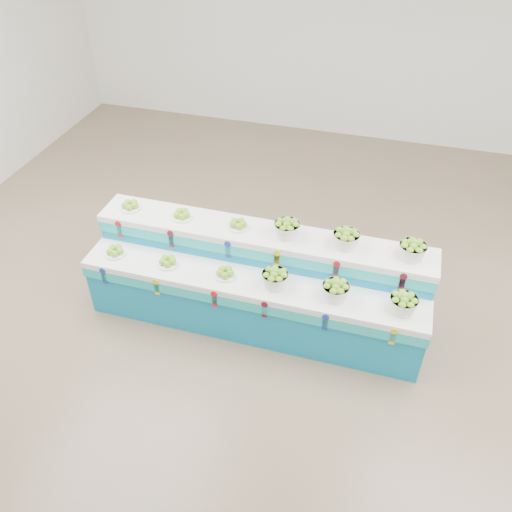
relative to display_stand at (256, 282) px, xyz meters
The scene contains 15 objects.
ground 0.68m from the display_stand, 23.85° to the right, with size 10.00×10.00×0.00m, color brown.
back_wall 5.06m from the display_stand, 85.06° to the left, with size 10.00×10.00×0.00m, color silver.
display_stand is the anchor object (origin of this frame).
plate_lower_left 1.55m from the display_stand, behind, with size 0.22×0.22×0.10m, color white.
plate_lower_mid 0.96m from the display_stand, 166.40° to the right, with size 0.22×0.22×0.10m, color white.
plate_lower_right 0.43m from the display_stand, 139.80° to the right, with size 0.22×0.22×0.10m, color white.
basket_lower_left 0.47m from the display_stand, 40.77° to the right, with size 0.27×0.27×0.21m, color silver, non-canonical shape.
basket_lower_mid 0.95m from the display_stand, 14.86° to the right, with size 0.27×0.27×0.21m, color silver, non-canonical shape.
basket_lower_right 1.56m from the display_stand, ahead, with size 0.27×0.27×0.21m, color silver, non-canonical shape.
plate_upper_left 1.62m from the display_stand, behind, with size 0.22×0.22×0.10m, color white.
plate_upper_mid 1.08m from the display_stand, 165.58° to the left, with size 0.22×0.22×0.10m, color white.
plate_upper_right 0.66m from the display_stand, 138.98° to the left, with size 0.22×0.22×0.10m, color white.
basket_upper_left 0.70m from the display_stand, 39.94° to the left, with size 0.27×0.27×0.21m, color silver, non-canonical shape.
basket_upper_mid 1.09m from the display_stand, 14.04° to the left, with size 0.27×0.27×0.21m, color silver, non-canonical shape.
basket_upper_right 1.65m from the display_stand, ahead, with size 0.27×0.27×0.21m, color silver, non-canonical shape.
Camera 1 is at (0.75, -3.86, 4.30)m, focal length 37.14 mm.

